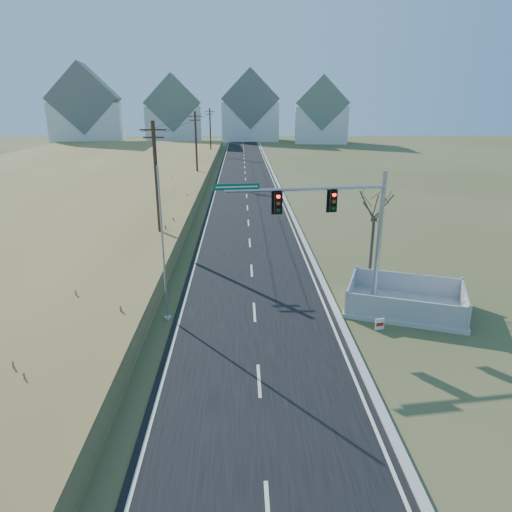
{
  "coord_description": "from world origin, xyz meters",
  "views": [
    {
      "loc": [
        -0.61,
        -17.0,
        10.21
      ],
      "look_at": [
        0.05,
        3.03,
        3.4
      ],
      "focal_mm": 32.0,
      "sensor_mm": 36.0,
      "label": 1
    }
  ],
  "objects_px": {
    "fence_enclosure": "(405,305)",
    "open_sign": "(380,324)",
    "bare_tree": "(375,204)",
    "flagpole": "(164,262)",
    "traffic_signal_mast": "(346,225)"
  },
  "relations": [
    {
      "from": "fence_enclosure",
      "to": "open_sign",
      "type": "xyz_separation_m",
      "value": [
        -1.95,
        -2.18,
        0.03
      ]
    },
    {
      "from": "fence_enclosure",
      "to": "open_sign",
      "type": "relative_size",
      "value": 12.0
    },
    {
      "from": "fence_enclosure",
      "to": "bare_tree",
      "type": "distance_m",
      "value": 6.0
    },
    {
      "from": "open_sign",
      "to": "bare_tree",
      "type": "height_order",
      "value": "bare_tree"
    },
    {
      "from": "fence_enclosure",
      "to": "flagpole",
      "type": "distance_m",
      "value": 12.4
    },
    {
      "from": "open_sign",
      "to": "fence_enclosure",
      "type": "bearing_deg",
      "value": 34.68
    },
    {
      "from": "traffic_signal_mast",
      "to": "bare_tree",
      "type": "bearing_deg",
      "value": 45.54
    },
    {
      "from": "open_sign",
      "to": "bare_tree",
      "type": "distance_m",
      "value": 7.67
    },
    {
      "from": "traffic_signal_mast",
      "to": "bare_tree",
      "type": "xyz_separation_m",
      "value": [
        2.34,
        3.03,
        0.36
      ]
    },
    {
      "from": "traffic_signal_mast",
      "to": "fence_enclosure",
      "type": "bearing_deg",
      "value": -24.35
    },
    {
      "from": "bare_tree",
      "to": "fence_enclosure",
      "type": "bearing_deg",
      "value": -79.12
    },
    {
      "from": "fence_enclosure",
      "to": "traffic_signal_mast",
      "type": "bearing_deg",
      "value": -177.46
    },
    {
      "from": "open_sign",
      "to": "flagpole",
      "type": "distance_m",
      "value": 10.58
    },
    {
      "from": "traffic_signal_mast",
      "to": "bare_tree",
      "type": "distance_m",
      "value": 3.85
    },
    {
      "from": "traffic_signal_mast",
      "to": "bare_tree",
      "type": "relative_size",
      "value": 1.51
    }
  ]
}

